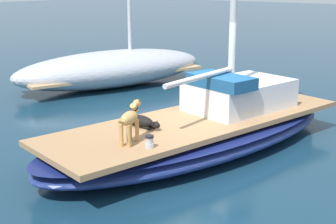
% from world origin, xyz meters
% --- Properties ---
extents(ground_plane, '(120.00, 120.00, 0.00)m').
position_xyz_m(ground_plane, '(0.00, 0.00, 0.00)').
color(ground_plane, '#143347').
extents(sailboat_main, '(3.90, 7.59, 0.66)m').
position_xyz_m(sailboat_main, '(0.00, 0.00, 0.34)').
color(sailboat_main, navy).
rests_on(sailboat_main, ground).
extents(cabin_house, '(1.81, 2.46, 0.84)m').
position_xyz_m(cabin_house, '(0.24, 1.09, 1.01)').
color(cabin_house, silver).
rests_on(cabin_house, sailboat_main).
extents(dog_black, '(0.95, 0.27, 0.22)m').
position_xyz_m(dog_black, '(-0.51, -1.13, 0.77)').
color(dog_black, black).
rests_on(dog_black, sailboat_main).
extents(dog_tan, '(0.41, 0.91, 0.70)m').
position_xyz_m(dog_tan, '(-0.08, -1.93, 1.08)').
color(dog_tan, tan).
rests_on(dog_tan, sailboat_main).
extents(deck_winch, '(0.16, 0.16, 0.21)m').
position_xyz_m(deck_winch, '(0.34, -1.93, 0.76)').
color(deck_winch, '#B7B7BC').
rests_on(deck_winch, sailboat_main).
extents(moored_boat_port_side, '(3.99, 6.88, 7.39)m').
position_xyz_m(moored_boat_port_side, '(-5.58, 3.22, 0.60)').
color(moored_boat_port_side, '#B2B7C1').
rests_on(moored_boat_port_side, ground).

